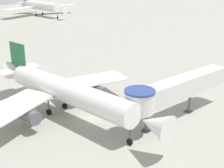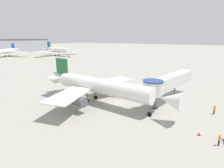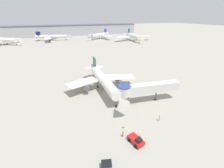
# 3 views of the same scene
# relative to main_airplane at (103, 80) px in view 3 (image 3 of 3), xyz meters

# --- Properties ---
(ground_plane) EXTENTS (800.00, 800.00, 0.00)m
(ground_plane) POSITION_rel_main_airplane_xyz_m (2.11, -3.38, -4.04)
(ground_plane) COLOR #9E9B8E
(main_airplane) EXTENTS (27.30, 33.72, 9.53)m
(main_airplane) POSITION_rel_main_airplane_xyz_m (0.00, 0.00, 0.00)
(main_airplane) COLOR white
(main_airplane) RESTS_ON ground_plane
(jet_bridge) EXTENTS (20.78, 5.64, 6.49)m
(jet_bridge) POSITION_rel_main_airplane_xyz_m (9.66, -12.67, 0.76)
(jet_bridge) COLOR silver
(jet_bridge) RESTS_ON ground_plane
(pushback_tug_red) EXTENTS (2.95, 4.18, 1.76)m
(pushback_tug_red) POSITION_rel_main_airplane_xyz_m (-1.39, -27.19, -3.26)
(pushback_tug_red) COLOR red
(pushback_tug_red) RESTS_ON ground_plane
(service_container_blue) EXTENTS (2.31, 2.10, 1.31)m
(service_container_blue) POSITION_rel_main_airplane_xyz_m (-9.53, -30.55, -3.38)
(service_container_blue) COLOR #234C9E
(service_container_blue) RESTS_ON ground_plane
(traffic_cone_near_nose) EXTENTS (0.44, 0.44, 0.72)m
(traffic_cone_near_nose) POSITION_rel_main_airplane_xyz_m (-1.96, -21.69, -3.69)
(traffic_cone_near_nose) COLOR black
(traffic_cone_near_nose) RESTS_ON ground_plane
(traffic_cone_apron_front) EXTENTS (0.47, 0.47, 0.77)m
(traffic_cone_apron_front) POSITION_rel_main_airplane_xyz_m (0.27, -25.90, -3.67)
(traffic_cone_apron_front) COLOR black
(traffic_cone_apron_front) RESTS_ON ground_plane
(ground_crew_marshaller) EXTENTS (0.38, 0.34, 1.70)m
(ground_crew_marshaller) POSITION_rel_main_airplane_xyz_m (-3.34, -24.41, -3.06)
(ground_crew_marshaller) COLOR #1E2338
(ground_crew_marshaller) RESTS_ON ground_plane
(ground_crew_wing_walker) EXTENTS (0.38, 0.39, 1.81)m
(ground_crew_wing_walker) POSITION_rel_main_airplane_xyz_m (8.22, -22.68, -2.99)
(ground_crew_wing_walker) COLOR #1E2338
(ground_crew_wing_walker) RESTS_ON ground_plane
(background_jet_gold_tail) EXTENTS (27.14, 28.25, 10.50)m
(background_jet_gold_tail) POSITION_rel_main_airplane_xyz_m (-55.44, 120.73, 0.57)
(background_jet_gold_tail) COLOR white
(background_jet_gold_tail) RESTS_ON ground_plane
(background_jet_navy_tail) EXTENTS (37.26, 34.82, 9.53)m
(background_jet_navy_tail) POSITION_rel_main_airplane_xyz_m (-14.66, 133.20, 0.17)
(background_jet_navy_tail) COLOR silver
(background_jet_navy_tail) RESTS_ON ground_plane
(background_jet_blue_tail) EXTENTS (29.78, 30.89, 10.29)m
(background_jet_blue_tail) POSITION_rel_main_airplane_xyz_m (36.31, 125.42, 0.48)
(background_jet_blue_tail) COLOR white
(background_jet_blue_tail) RESTS_ON ground_plane
(background_jet_teal_tail) EXTENTS (40.92, 37.75, 11.56)m
(background_jet_teal_tail) POSITION_rel_main_airplane_xyz_m (66.58, 98.57, 1.00)
(background_jet_teal_tail) COLOR white
(background_jet_teal_tail) RESTS_ON ground_plane
(terminal_building) EXTENTS (173.76, 19.69, 13.65)m
(terminal_building) POSITION_rel_main_airplane_xyz_m (15.04, 171.62, 2.80)
(terminal_building) COLOR #A8A8B2
(terminal_building) RESTS_ON ground_plane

